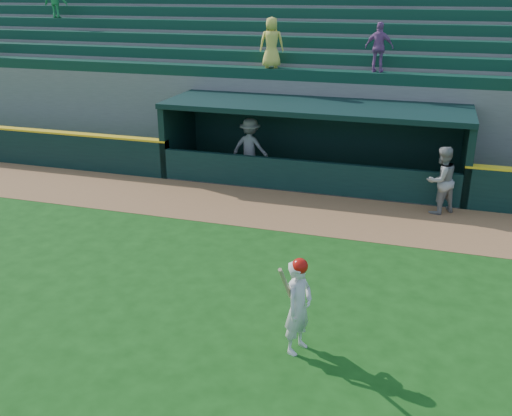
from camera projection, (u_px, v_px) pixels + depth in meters
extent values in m
plane|color=#134411|center=(233.00, 295.00, 11.53)|extent=(120.00, 120.00, 0.00)
cube|color=brown|center=(291.00, 210.00, 15.89)|extent=(40.00, 3.00, 0.01)
imported|color=gray|center=(441.00, 180.00, 15.42)|extent=(1.15, 1.13, 1.87)
imported|color=#979792|center=(250.00, 147.00, 18.54)|extent=(1.29, 0.82, 1.90)
cube|color=#62625E|center=(312.00, 180.00, 18.38)|extent=(9.00, 2.60, 0.04)
cube|color=black|center=(179.00, 135.00, 19.23)|extent=(0.20, 2.60, 2.30)
cube|color=black|center=(467.00, 158.00, 16.71)|extent=(0.20, 2.60, 2.30)
cube|color=black|center=(321.00, 136.00, 19.13)|extent=(9.40, 0.20, 2.30)
cube|color=black|center=(314.00, 107.00, 17.53)|extent=(9.40, 2.80, 0.16)
cube|color=black|center=(304.00, 177.00, 17.12)|extent=(9.00, 0.16, 1.00)
cube|color=brown|center=(317.00, 166.00, 19.01)|extent=(8.40, 0.45, 0.10)
cube|color=slate|center=(324.00, 124.00, 19.49)|extent=(34.00, 0.85, 2.91)
cube|color=#0F3828|center=(326.00, 76.00, 18.79)|extent=(34.00, 0.60, 0.36)
cube|color=slate|center=(329.00, 112.00, 20.16)|extent=(34.00, 0.85, 3.36)
cube|color=#0F3828|center=(331.00, 59.00, 19.38)|extent=(34.00, 0.60, 0.36)
cube|color=slate|center=(333.00, 102.00, 20.84)|extent=(34.00, 0.85, 3.81)
cube|color=#0F3828|center=(336.00, 43.00, 19.98)|extent=(34.00, 0.60, 0.36)
cube|color=slate|center=(337.00, 92.00, 21.51)|extent=(34.00, 0.85, 4.26)
cube|color=#0F3828|center=(340.00, 28.00, 20.57)|extent=(34.00, 0.60, 0.36)
cube|color=slate|center=(341.00, 82.00, 22.19)|extent=(34.00, 0.85, 4.71)
cube|color=#0F3828|center=(345.00, 14.00, 21.16)|extent=(34.00, 0.60, 0.36)
cube|color=slate|center=(345.00, 73.00, 22.87)|extent=(34.00, 0.85, 5.16)
cube|color=#0F3828|center=(349.00, 0.00, 21.76)|extent=(34.00, 0.60, 0.36)
cube|color=slate|center=(349.00, 65.00, 23.54)|extent=(34.00, 0.85, 5.61)
cube|color=slate|center=(351.00, 63.00, 24.05)|extent=(34.50, 0.30, 5.61)
imported|color=#E3D450|center=(272.00, 43.00, 18.95)|extent=(0.90, 0.69, 1.64)
imported|color=#955897|center=(379.00, 47.00, 18.00)|extent=(0.94, 0.49, 1.54)
imported|color=silver|center=(299.00, 307.00, 9.50)|extent=(0.58, 0.71, 1.67)
sphere|color=red|center=(300.00, 266.00, 9.23)|extent=(0.27, 0.27, 0.27)
cylinder|color=tan|center=(285.00, 283.00, 9.16)|extent=(0.16, 0.53, 0.76)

